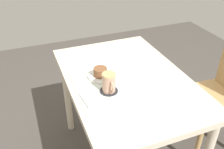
{
  "coord_description": "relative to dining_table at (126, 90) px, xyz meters",
  "views": [
    {
      "loc": [
        1.12,
        -0.53,
        1.53
      ],
      "look_at": [
        0.01,
        -0.1,
        0.77
      ],
      "focal_mm": 40.0,
      "sensor_mm": 36.0,
      "label": 1
    }
  ],
  "objects": [
    {
      "name": "pastry",
      "position": [
        -0.05,
        -0.15,
        0.14
      ],
      "size": [
        0.08,
        0.08,
        0.05
      ],
      "primitive_type": "cylinder",
      "color": "brown",
      "rests_on": "pastry_plate"
    },
    {
      "name": "teaspoon",
      "position": [
        0.14,
        -0.3,
        0.1
      ],
      "size": [
        0.13,
        0.02,
        0.01
      ],
      "primitive_type": "cylinder",
      "rotation": [
        0.0,
        1.57,
        0.1
      ],
      "color": "silver",
      "rests_on": "placemat"
    },
    {
      "name": "coffee_mug",
      "position": [
        0.1,
        -0.15,
        0.16
      ],
      "size": [
        0.11,
        0.07,
        0.11
      ],
      "color": "tan",
      "rests_on": "coffee_coaster"
    },
    {
      "name": "placemat",
      "position": [
        0.01,
        -0.14,
        0.1
      ],
      "size": [
        0.46,
        0.35,
        0.0
      ],
      "primitive_type": "cube",
      "color": "silver",
      "rests_on": "dining_table"
    },
    {
      "name": "coffee_coaster",
      "position": [
        0.1,
        -0.15,
        0.1
      ],
      "size": [
        0.1,
        0.1,
        0.0
      ],
      "primitive_type": "cylinder",
      "color": "#232328",
      "rests_on": "placemat"
    },
    {
      "name": "dining_table",
      "position": [
        0.0,
        0.0,
        0.0
      ],
      "size": [
        1.02,
        0.69,
        0.72
      ],
      "color": "beige",
      "rests_on": "ground_plane"
    },
    {
      "name": "pastry_plate",
      "position": [
        -0.05,
        -0.15,
        0.1
      ],
      "size": [
        0.15,
        0.15,
        0.01
      ],
      "primitive_type": "cylinder",
      "color": "silver",
      "rests_on": "placemat"
    },
    {
      "name": "wooden_chair",
      "position": [
        0.07,
        0.71,
        -0.16
      ],
      "size": [
        0.44,
        0.44,
        0.86
      ],
      "rotation": [
        0.0,
        0.0,
        3.08
      ],
      "color": "tan",
      "rests_on": "ground_plane"
    }
  ]
}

